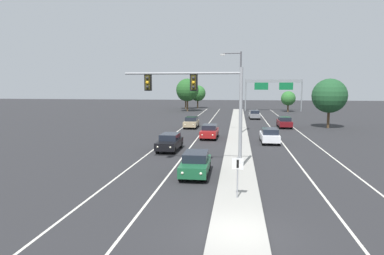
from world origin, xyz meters
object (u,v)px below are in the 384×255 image
at_px(median_sign_post, 238,171).
at_px(overhead_signal_mast, 203,96).
at_px(car_oncoming_tan, 191,122).
at_px(tree_far_left_b, 198,93).
at_px(tree_far_right_b, 288,98).
at_px(tree_far_left_a, 186,92).
at_px(car_oncoming_red, 209,131).
at_px(street_lamp_median, 239,88).
at_px(tree_far_right_a, 329,96).
at_px(highway_sign_gantry, 274,85).
at_px(car_receding_white, 270,135).
at_px(car_receding_darkred, 284,122).
at_px(tree_far_left_c, 187,90).
at_px(car_oncoming_black, 170,142).
at_px(car_oncoming_green, 196,163).
at_px(car_receding_grey, 254,114).

bearing_deg(median_sign_post, overhead_signal_mast, 111.32).
bearing_deg(car_oncoming_tan, tree_far_left_b, 95.52).
bearing_deg(tree_far_right_b, tree_far_left_a, 163.67).
xyz_separation_m(median_sign_post, car_oncoming_red, (-3.26, 21.25, -0.77)).
distance_m(street_lamp_median, tree_far_right_a, 15.49).
distance_m(highway_sign_gantry, tree_far_left_b, 20.76).
distance_m(tree_far_right_b, tree_far_left_b, 24.40).
distance_m(car_receding_white, tree_far_left_a, 54.50).
relative_size(car_oncoming_red, car_receding_darkred, 1.01).
relative_size(car_oncoming_red, tree_far_left_c, 0.58).
distance_m(car_oncoming_black, tree_far_right_a, 27.87).
relative_size(car_oncoming_black, tree_far_left_a, 0.68).
distance_m(car_oncoming_black, car_oncoming_tan, 17.39).
height_order(street_lamp_median, car_oncoming_black, street_lamp_median).
height_order(highway_sign_gantry, tree_far_left_b, highway_sign_gantry).
bearing_deg(tree_far_right_a, street_lamp_median, -146.31).
bearing_deg(tree_far_left_b, car_receding_darkred, -66.82).
height_order(car_oncoming_green, car_oncoming_black, same).
bearing_deg(car_oncoming_black, overhead_signal_mast, -60.80).
height_order(car_receding_white, tree_far_left_a, tree_far_left_a).
distance_m(car_receding_darkred, tree_far_right_a, 7.28).
height_order(overhead_signal_mast, tree_far_left_c, tree_far_left_c).
xyz_separation_m(highway_sign_gantry, tree_far_left_a, (-21.85, 5.27, -1.84)).
bearing_deg(median_sign_post, car_oncoming_red, 98.72).
xyz_separation_m(car_oncoming_red, tree_far_right_b, (14.67, 41.99, 2.29)).
bearing_deg(car_receding_grey, car_oncoming_red, -104.44).
distance_m(car_receding_darkred, tree_far_left_c, 34.99).
xyz_separation_m(car_oncoming_green, car_receding_darkred, (9.49, 27.84, 0.00)).
distance_m(highway_sign_gantry, tree_far_right_a, 32.49).
relative_size(car_oncoming_black, tree_far_left_c, 0.59).
xyz_separation_m(car_oncoming_green, car_oncoming_red, (-0.43, 16.45, 0.00)).
relative_size(tree_far_right_b, tree_far_right_a, 0.68).
xyz_separation_m(overhead_signal_mast, car_oncoming_red, (-0.71, 14.72, -4.54)).
bearing_deg(tree_far_left_a, overhead_signal_mast, -80.20).
height_order(car_receding_white, highway_sign_gantry, highway_sign_gantry).
xyz_separation_m(car_oncoming_green, car_oncoming_tan, (-3.82, 25.92, 0.00)).
relative_size(car_receding_white, tree_far_left_b, 0.73).
height_order(car_receding_grey, tree_far_left_c, tree_far_left_c).
bearing_deg(car_oncoming_red, car_oncoming_green, -88.51).
bearing_deg(car_receding_darkred, overhead_signal_mast, -109.42).
height_order(car_oncoming_black, car_oncoming_tan, same).
xyz_separation_m(median_sign_post, highway_sign_gantry, (8.23, 65.30, 4.58)).
relative_size(car_receding_white, car_receding_grey, 0.99).
xyz_separation_m(median_sign_post, tree_far_right_a, (12.85, 33.17, 3.03)).
bearing_deg(car_receding_darkred, median_sign_post, -101.53).
distance_m(street_lamp_median, car_receding_darkred, 11.56).
xyz_separation_m(car_receding_grey, tree_far_left_b, (-13.74, 27.94, 3.17)).
xyz_separation_m(car_receding_white, car_receding_darkred, (3.32, 13.76, 0.00)).
distance_m(car_oncoming_black, tree_far_left_c, 49.19).
xyz_separation_m(street_lamp_median, car_oncoming_green, (-2.83, -19.81, -4.97)).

